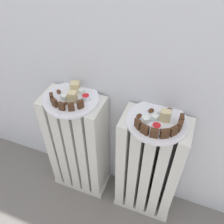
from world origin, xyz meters
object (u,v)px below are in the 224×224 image
radiator_left (78,147)px  jam_bowl_right (156,127)px  jam_bowl_left (86,97)px  fork (154,118)px  plate_right (157,121)px  plate_left (71,99)px  radiator_right (148,169)px

radiator_left → jam_bowl_right: size_ratio=16.56×
jam_bowl_left → fork: (0.31, -0.01, -0.01)m
plate_right → plate_left: bearing=180.0°
plate_right → fork: 0.02m
radiator_left → fork: bearing=1.2°
plate_right → jam_bowl_right: bearing=-82.4°
radiator_right → plate_right: plate_right is taller
fork → radiator_right: bearing=-24.9°
plate_left → jam_bowl_right: (0.40, -0.05, 0.02)m
plate_left → fork: (0.37, 0.01, 0.01)m
plate_left → fork: fork is taller
radiator_left → jam_bowl_right: jam_bowl_right is taller
radiator_left → plate_right: plate_right is taller
radiator_right → jam_bowl_left: bearing=177.4°
radiator_right → fork: 0.35m
radiator_left → radiator_right: 0.39m
radiator_left → fork: (0.37, 0.01, 0.35)m
radiator_left → radiator_right: same height
jam_bowl_left → jam_bowl_right: 0.34m
radiator_left → radiator_right: size_ratio=1.00×
jam_bowl_left → jam_bowl_right: same height
jam_bowl_left → radiator_left: bearing=-167.3°
plate_left → jam_bowl_left: (0.07, 0.01, 0.02)m
radiator_right → plate_left: plate_left is taller
plate_right → jam_bowl_left: (-0.32, 0.01, 0.02)m
plate_right → fork: fork is taller
radiator_right → jam_bowl_left: (-0.32, 0.01, 0.36)m
plate_right → fork: bearing=155.1°
fork → jam_bowl_left: bearing=178.7°
radiator_right → plate_right: size_ratio=2.63×
radiator_right → plate_right: 0.34m
plate_left → plate_right: size_ratio=1.00×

